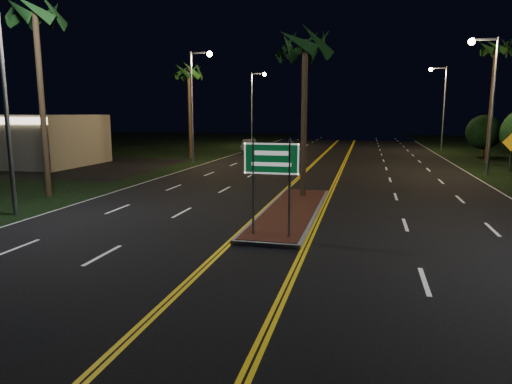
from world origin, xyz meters
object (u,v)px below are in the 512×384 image
(car_near, at_px, (288,156))
(streetlight_left_near, at_px, (11,74))
(highway_sign, at_px, (271,168))
(warning_sign, at_px, (511,148))
(streetlight_left_mid, at_px, (196,94))
(streetlight_right_mid, at_px, (488,90))
(streetlight_left_far, at_px, (255,100))
(commercial_building, at_px, (2,139))
(median_island, at_px, (291,211))
(palm_median, at_px, (305,45))
(streetlight_right_far, at_px, (441,99))
(palm_right_far, at_px, (496,50))
(palm_left_far, at_px, (189,72))
(palm_left_near, at_px, (35,15))
(car_far, at_px, (249,144))
(shrub_far, at_px, (484,132))

(car_near, bearing_deg, streetlight_left_near, -112.22)
(highway_sign, relative_size, warning_sign, 1.13)
(streetlight_left_mid, distance_m, streetlight_right_mid, 21.32)
(streetlight_left_near, distance_m, streetlight_left_far, 40.00)
(car_near, bearing_deg, commercial_building, -170.96)
(median_island, xyz_separation_m, palm_median, (0.00, 3.50, 7.19))
(highway_sign, distance_m, palm_median, 9.11)
(streetlight_left_mid, relative_size, streetlight_right_far, 1.00)
(car_near, bearing_deg, palm_right_far, 17.12)
(car_near, bearing_deg, highway_sign, -83.94)
(streetlight_left_near, distance_m, palm_median, 12.55)
(median_island, height_order, streetlight_right_far, streetlight_right_far)
(warning_sign, bearing_deg, highway_sign, -129.54)
(palm_left_far, relative_size, warning_sign, 3.12)
(streetlight_left_near, xyz_separation_m, palm_left_far, (-2.19, 24.00, 2.09))
(median_island, relative_size, palm_left_near, 1.05)
(streetlight_left_mid, xyz_separation_m, palm_left_near, (-1.89, -16.00, 3.02))
(palm_median, bearing_deg, car_far, 109.86)
(median_island, xyz_separation_m, palm_left_near, (-12.50, 1.00, 8.60))
(palm_left_near, bearing_deg, streetlight_left_mid, 83.27)
(highway_sign, xyz_separation_m, palm_right_far, (12.80, 27.20, 6.74))
(streetlight_left_near, height_order, streetlight_left_far, same)
(car_far, bearing_deg, palm_right_far, -24.93)
(streetlight_left_mid, relative_size, car_far, 2.02)
(palm_right_far, relative_size, warning_sign, 3.65)
(streetlight_right_mid, bearing_deg, streetlight_right_far, 90.00)
(streetlight_left_near, bearing_deg, warning_sign, 37.86)
(highway_sign, bearing_deg, palm_left_far, 116.92)
(streetlight_left_far, bearing_deg, palm_left_far, -97.78)
(highway_sign, distance_m, palm_left_far, 28.77)
(streetlight_right_far, xyz_separation_m, palm_median, (-10.61, -31.50, 1.62))
(streetlight_left_far, height_order, shrub_far, streetlight_left_far)
(car_far, bearing_deg, median_island, -80.30)
(streetlight_left_far, xyz_separation_m, car_far, (1.11, -7.21, -4.91))
(streetlight_right_mid, xyz_separation_m, palm_left_near, (-23.11, -14.00, 3.02))
(warning_sign, bearing_deg, commercial_building, 176.07)
(streetlight_left_mid, bearing_deg, warning_sign, -5.47)
(palm_left_far, height_order, car_far, palm_left_far)
(streetlight_left_mid, height_order, palm_median, streetlight_left_mid)
(highway_sign, relative_size, shrub_far, 0.81)
(shrub_far, distance_m, car_near, 20.50)
(streetlight_left_far, bearing_deg, palm_left_near, -93.00)
(streetlight_right_mid, relative_size, car_near, 2.00)
(streetlight_left_mid, height_order, streetlight_right_mid, same)
(highway_sign, distance_m, car_far, 35.34)
(median_island, xyz_separation_m, commercial_building, (-26.00, 12.99, 1.92))
(streetlight_left_mid, height_order, palm_right_far, palm_right_far)
(shrub_far, bearing_deg, warning_sign, -96.05)
(palm_left_near, distance_m, palm_left_far, 20.02)
(streetlight_right_far, relative_size, palm_right_far, 0.87)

